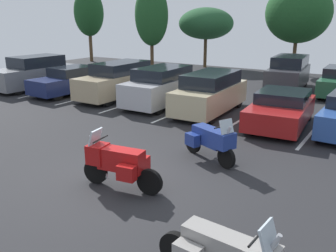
{
  "coord_description": "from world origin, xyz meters",
  "views": [
    {
      "loc": [
        5.78,
        -6.77,
        4.11
      ],
      "look_at": [
        0.14,
        2.04,
        0.95
      ],
      "focal_mm": 38.79,
      "sensor_mm": 36.0,
      "label": 1
    }
  ],
  "objects": [
    {
      "name": "car_navy",
      "position": [
        -9.44,
        7.0,
        0.72
      ],
      "size": [
        1.94,
        4.51,
        1.47
      ],
      "color": "navy",
      "rests_on": "ground"
    },
    {
      "name": "car_tan",
      "position": [
        -6.5,
        7.58,
        0.93
      ],
      "size": [
        1.8,
        4.82,
        1.85
      ],
      "color": "tan",
      "rests_on": "ground"
    },
    {
      "name": "tree_center_right",
      "position": [
        -0.96,
        20.92,
        4.37
      ],
      "size": [
        4.61,
        4.61,
        6.5
      ],
      "color": "#4C3823",
      "rests_on": "ground"
    },
    {
      "name": "car_far_charcoal",
      "position": [
        0.29,
        14.85,
        0.96
      ],
      "size": [
        2.25,
        4.69,
        1.92
      ],
      "color": "#38383D",
      "rests_on": "ground"
    },
    {
      "name": "motorcycle_touring",
      "position": [
        0.3,
        -0.49,
        0.69
      ],
      "size": [
        2.18,
        0.99,
        1.46
      ],
      "color": "black",
      "rests_on": "ground"
    },
    {
      "name": "parking_stripes",
      "position": [
        -0.91,
        7.17,
        0.0
      ],
      "size": [
        25.81,
        5.04,
        0.01
      ],
      "color": "silver",
      "rests_on": "ground"
    },
    {
      "name": "ground",
      "position": [
        0.0,
        0.0,
        -0.05
      ],
      "size": [
        44.0,
        44.0,
        0.1
      ],
      "primitive_type": "cube",
      "color": "#262628"
    },
    {
      "name": "car_red",
      "position": [
        2.14,
        7.02,
        0.68
      ],
      "size": [
        2.27,
        4.4,
        1.38
      ],
      "color": "maroon",
      "rests_on": "ground"
    },
    {
      "name": "car_champagne",
      "position": [
        -1.12,
        7.45,
        0.89
      ],
      "size": [
        1.97,
        4.73,
        1.78
      ],
      "color": "#C1B289",
      "rests_on": "ground"
    },
    {
      "name": "car_grey",
      "position": [
        -12.39,
        6.96,
        0.92
      ],
      "size": [
        2.09,
        4.89,
        1.9
      ],
      "color": "slate",
      "rests_on": "ground"
    },
    {
      "name": "motorcycle_third",
      "position": [
        1.44,
        2.36,
        0.67
      ],
      "size": [
        2.0,
        1.23,
        1.41
      ],
      "color": "black",
      "rests_on": "ground"
    },
    {
      "name": "tree_center",
      "position": [
        -8.21,
        20.82,
        3.56
      ],
      "size": [
        4.47,
        4.47,
        4.83
      ],
      "color": "#4C3823",
      "rests_on": "ground"
    },
    {
      "name": "tree_left",
      "position": [
        -10.33,
        16.11,
        4.19
      ],
      "size": [
        2.47,
        2.47,
        6.43
      ],
      "color": "#4C3823",
      "rests_on": "ground"
    },
    {
      "name": "tree_far_left",
      "position": [
        -19.27,
        18.76,
        4.45
      ],
      "size": [
        2.71,
        2.71,
        6.6
      ],
      "color": "#4C3823",
      "rests_on": "ground"
    },
    {
      "name": "car_silver",
      "position": [
        -3.73,
        7.42,
        0.91
      ],
      "size": [
        1.98,
        4.34,
        1.82
      ],
      "color": "#B7B7BC",
      "rests_on": "ground"
    }
  ]
}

